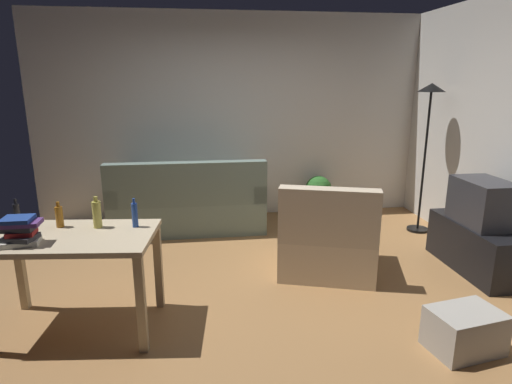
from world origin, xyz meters
name	(u,v)px	position (x,y,z in m)	size (l,w,h in m)	color
ground_plane	(253,284)	(0.00, 0.00, -0.01)	(5.20, 4.40, 0.02)	#9E7042
wall_rear	(232,118)	(0.00, 2.20, 1.35)	(5.20, 0.10, 2.70)	silver
couch	(188,206)	(-0.61, 1.59, 0.31)	(1.89, 0.84, 0.92)	slate
tv_stand	(477,247)	(2.25, 0.00, 0.24)	(0.44, 1.10, 0.48)	black
tv	(483,202)	(2.25, 0.00, 0.70)	(0.41, 0.60, 0.44)	#2D2D33
torchiere_lamp	(429,118)	(2.25, 1.16, 1.41)	(0.32, 0.32, 1.81)	black
desk	(71,249)	(-1.41, -0.56, 0.65)	(1.27, 0.82, 0.76)	#C6B28E
potted_plant	(318,193)	(1.16, 1.90, 0.33)	(0.36, 0.36, 0.57)	brown
armchair	(328,241)	(0.76, 0.16, 0.32)	(1.11, 1.07, 0.92)	beige
storage_box	(464,331)	(1.35, -1.21, 0.15)	(0.48, 0.34, 0.30)	#A8A399
bottle_dark	(17,215)	(-1.85, -0.33, 0.86)	(0.05, 0.05, 0.22)	black
bottle_amber	(59,216)	(-1.53, -0.38, 0.84)	(0.06, 0.06, 0.20)	#9E6019
bottle_squat	(97,214)	(-1.24, -0.42, 0.87)	(0.07, 0.07, 0.24)	#BCB24C
bottle_blue	(135,215)	(-0.96, -0.45, 0.86)	(0.05, 0.05, 0.23)	#2347A3
book_stack	(20,231)	(-1.68, -0.72, 0.85)	(0.28, 0.21, 0.19)	beige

